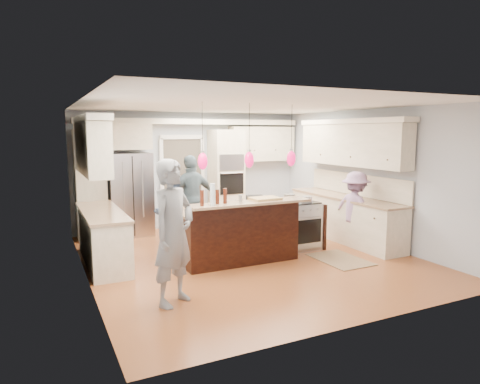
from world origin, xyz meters
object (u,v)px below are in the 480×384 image
object	(u,v)px
island_range	(298,225)
refrigerator	(130,194)
person_far_left	(172,213)
kitchen_island	(234,232)
person_bar_end	(174,233)

from	to	relation	value
island_range	refrigerator	bearing A→B (deg)	137.41
person_far_left	refrigerator	bearing A→B (deg)	-84.97
kitchen_island	island_range	bearing A→B (deg)	3.10
person_bar_end	person_far_left	xyz separation A→B (m)	(0.71, 2.44, -0.22)
island_range	person_bar_end	size ratio (longest dim) A/B	0.48
kitchen_island	person_far_left	bearing A→B (deg)	132.18
refrigerator	island_range	bearing A→B (deg)	-42.59
refrigerator	person_bar_end	world-z (taller)	person_bar_end
refrigerator	person_bar_end	xyz separation A→B (m)	(-0.26, -4.07, 0.05)
kitchen_island	person_bar_end	xyz separation A→B (m)	(-1.56, -1.50, 0.47)
refrigerator	person_bar_end	bearing A→B (deg)	-93.68
kitchen_island	person_far_left	distance (m)	1.29
refrigerator	person_bar_end	size ratio (longest dim) A/B	0.94
refrigerator	person_far_left	xyz separation A→B (m)	(0.45, -1.63, -0.16)
island_range	person_far_left	xyz separation A→B (m)	(-2.26, 0.86, 0.28)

